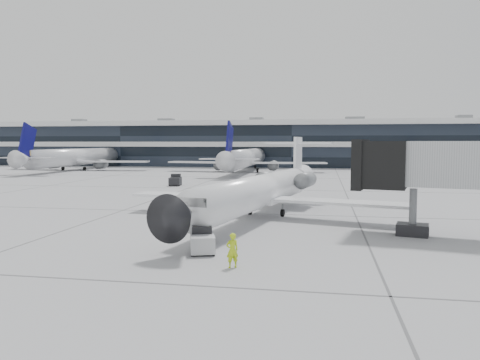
# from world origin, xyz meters

# --- Properties ---
(ground) EXTENTS (220.00, 220.00, 0.00)m
(ground) POSITION_xyz_m (0.00, 0.00, 0.00)
(ground) COLOR gray
(ground) RESTS_ON ground
(terminal) EXTENTS (170.00, 22.00, 10.00)m
(terminal) POSITION_xyz_m (0.00, 82.00, 5.00)
(terminal) COLOR black
(terminal) RESTS_ON ground
(bg_jet_left) EXTENTS (32.00, 40.00, 9.60)m
(bg_jet_left) POSITION_xyz_m (-45.00, 55.00, 0.00)
(bg_jet_left) COLOR silver
(bg_jet_left) RESTS_ON ground
(bg_jet_center) EXTENTS (32.00, 40.00, 9.60)m
(bg_jet_center) POSITION_xyz_m (-8.00, 55.00, 0.00)
(bg_jet_center) COLOR silver
(bg_jet_center) RESTS_ON ground
(bg_jet_right) EXTENTS (32.00, 40.00, 9.60)m
(bg_jet_right) POSITION_xyz_m (32.00, 55.00, 0.00)
(bg_jet_right) COLOR silver
(bg_jet_right) RESTS_ON ground
(regional_jet) EXTENTS (22.56, 28.11, 6.53)m
(regional_jet) POSITION_xyz_m (2.57, -1.87, 2.23)
(regional_jet) COLOR white
(regional_jet) RESTS_ON ground
(ramp_worker) EXTENTS (0.74, 0.67, 1.69)m
(ramp_worker) POSITION_xyz_m (3.12, -16.94, 0.84)
(ramp_worker) COLOR #C0E518
(ramp_worker) RESTS_ON ground
(baggage_tug) EXTENTS (1.87, 2.45, 1.38)m
(baggage_tug) POSITION_xyz_m (0.87, -14.09, 0.62)
(baggage_tug) COLOR silver
(baggage_tug) RESTS_ON ground
(traffic_cone) EXTENTS (0.48, 0.48, 0.54)m
(traffic_cone) POSITION_xyz_m (0.17, 7.24, 0.26)
(traffic_cone) COLOR #FF500D
(traffic_cone) RESTS_ON ground
(far_tug) EXTENTS (1.83, 2.69, 1.59)m
(far_tug) POSITION_xyz_m (-12.83, 23.42, 0.71)
(far_tug) COLOR black
(far_tug) RESTS_ON ground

